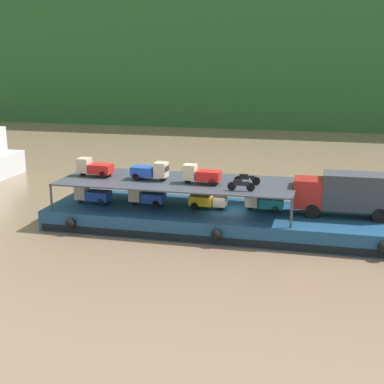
% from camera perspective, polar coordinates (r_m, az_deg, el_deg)
% --- Properties ---
extents(ground_plane, '(400.00, 400.00, 0.00)m').
position_cam_1_polar(ground_plane, '(41.14, 3.63, -3.87)').
color(ground_plane, '#7F664C').
extents(hillside_far_bank, '(120.43, 40.60, 38.55)m').
position_cam_1_polar(hillside_far_bank, '(115.29, 11.04, 18.25)').
color(hillside_far_bank, '#235628').
rests_on(hillside_far_bank, ground).
extents(cargo_barge, '(26.66, 8.07, 1.50)m').
position_cam_1_polar(cargo_barge, '(40.89, 3.64, -2.88)').
color(cargo_barge, navy).
rests_on(cargo_barge, ground).
extents(covered_lorry, '(7.88, 2.36, 3.10)m').
position_cam_1_polar(covered_lorry, '(40.08, 15.62, -0.10)').
color(covered_lorry, maroon).
rests_on(covered_lorry, cargo_barge).
extents(cargo_rack, '(17.46, 6.68, 2.00)m').
position_cam_1_polar(cargo_rack, '(41.05, -1.52, 1.09)').
color(cargo_rack, '#383D47').
rests_on(cargo_rack, cargo_barge).
extents(mini_truck_lower_stern, '(2.78, 1.27, 1.38)m').
position_cam_1_polar(mini_truck_lower_stern, '(43.03, -10.27, -0.23)').
color(mini_truck_lower_stern, '#1E47B7').
rests_on(mini_truck_lower_stern, cargo_barge).
extents(mini_truck_lower_aft, '(2.77, 1.24, 1.38)m').
position_cam_1_polar(mini_truck_lower_aft, '(41.93, -4.74, -0.43)').
color(mini_truck_lower_aft, '#1E47B7').
rests_on(mini_truck_lower_aft, cargo_barge).
extents(mini_truck_lower_mid, '(2.75, 1.22, 1.38)m').
position_cam_1_polar(mini_truck_lower_mid, '(40.80, 1.76, -0.79)').
color(mini_truck_lower_mid, gold).
rests_on(mini_truck_lower_mid, cargo_barge).
extents(mini_truck_lower_fore, '(2.76, 1.23, 1.38)m').
position_cam_1_polar(mini_truck_lower_fore, '(40.62, 7.40, -0.97)').
color(mini_truck_lower_fore, teal).
rests_on(mini_truck_lower_fore, cargo_barge).
extents(mini_truck_upper_stern, '(2.78, 1.27, 1.38)m').
position_cam_1_polar(mini_truck_upper_stern, '(43.04, -10.06, 2.51)').
color(mini_truck_upper_stern, red).
rests_on(mini_truck_upper_stern, cargo_rack).
extents(mini_truck_upper_mid, '(2.79, 1.29, 1.38)m').
position_cam_1_polar(mini_truck_upper_mid, '(41.24, -4.31, 2.19)').
color(mini_truck_upper_mid, '#1E47B7').
rests_on(mini_truck_upper_mid, cargo_rack).
extents(mini_truck_upper_fore, '(2.76, 1.23, 1.38)m').
position_cam_1_polar(mini_truck_upper_fore, '(39.90, 0.94, 1.83)').
color(mini_truck_upper_fore, red).
rests_on(mini_truck_upper_fore, cargo_rack).
extents(motorcycle_upper_port, '(1.90, 0.55, 0.87)m').
position_cam_1_polar(motorcycle_upper_port, '(37.98, 5.07, 0.75)').
color(motorcycle_upper_port, black).
rests_on(motorcycle_upper_port, cargo_rack).
extents(motorcycle_upper_centre, '(1.90, 0.55, 0.87)m').
position_cam_1_polar(motorcycle_upper_centre, '(39.90, 5.68, 1.38)').
color(motorcycle_upper_centre, black).
rests_on(motorcycle_upper_centre, cargo_rack).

